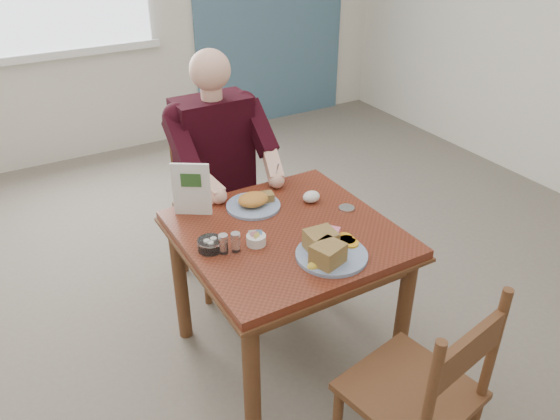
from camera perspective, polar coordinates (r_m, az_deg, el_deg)
floor at (r=2.89m, az=0.62°, el=-14.73°), size 6.00×6.00×0.00m
lemon_wedge at (r=2.17m, az=3.58°, el=-5.86°), size 0.07×0.05×0.03m
napkin at (r=2.63m, az=3.29°, el=1.40°), size 0.09×0.08×0.06m
metal_dish at (r=2.60m, az=6.98°, el=0.19°), size 0.08×0.08×0.01m
table at (r=2.49m, az=0.71°, el=-4.24°), size 0.92×0.92×0.75m
chair_far at (r=3.18m, az=-6.68°, el=0.44°), size 0.42×0.42×0.95m
chair_near at (r=2.13m, az=14.49°, el=-18.31°), size 0.49×0.49×0.95m
diner at (r=2.95m, az=-6.34°, el=5.30°), size 0.53×0.56×1.39m
near_plate at (r=2.24m, az=5.06°, el=-4.13°), size 0.34×0.34×0.10m
far_plate at (r=2.59m, az=-2.71°, el=0.84°), size 0.30×0.30×0.07m
caddy at (r=2.32m, az=-2.51°, el=-3.11°), size 0.10×0.10×0.06m
shakers at (r=2.26m, az=-5.29°, el=-3.45°), size 0.10×0.06×0.09m
creamer at (r=2.30m, az=-7.30°, el=-3.61°), size 0.13×0.13×0.05m
menu at (r=2.51m, az=-9.24°, el=2.17°), size 0.15×0.11×0.26m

